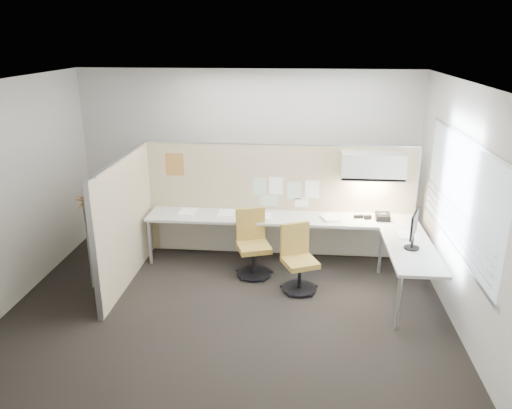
# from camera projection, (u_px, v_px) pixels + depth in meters

# --- Properties ---
(floor) EXTENTS (5.50, 4.50, 0.01)m
(floor) POSITION_uv_depth(u_px,v_px,m) (230.00, 302.00, 6.51)
(floor) COLOR black
(floor) RESTS_ON ground
(ceiling) EXTENTS (5.50, 4.50, 0.01)m
(ceiling) POSITION_uv_depth(u_px,v_px,m) (226.00, 81.00, 5.60)
(ceiling) COLOR white
(ceiling) RESTS_ON wall_back
(wall_back) EXTENTS (5.50, 0.02, 2.80)m
(wall_back) POSITION_uv_depth(u_px,v_px,m) (248.00, 157.00, 8.17)
(wall_back) COLOR beige
(wall_back) RESTS_ON ground
(wall_front) EXTENTS (5.50, 0.02, 2.80)m
(wall_front) POSITION_uv_depth(u_px,v_px,m) (187.00, 289.00, 3.94)
(wall_front) COLOR beige
(wall_front) RESTS_ON ground
(wall_left) EXTENTS (0.02, 4.50, 2.80)m
(wall_left) POSITION_uv_depth(u_px,v_px,m) (12.00, 193.00, 6.29)
(wall_left) COLOR beige
(wall_left) RESTS_ON ground
(wall_right) EXTENTS (0.02, 4.50, 2.80)m
(wall_right) POSITION_uv_depth(u_px,v_px,m) (461.00, 207.00, 5.82)
(wall_right) COLOR beige
(wall_right) RESTS_ON ground
(window_pane) EXTENTS (0.01, 2.80, 1.30)m
(window_pane) POSITION_uv_depth(u_px,v_px,m) (461.00, 194.00, 5.77)
(window_pane) COLOR #98A5B0
(window_pane) RESTS_ON wall_right
(partition_back) EXTENTS (4.10, 0.06, 1.75)m
(partition_back) POSITION_uv_depth(u_px,v_px,m) (279.00, 200.00, 7.68)
(partition_back) COLOR tan
(partition_back) RESTS_ON floor
(partition_left) EXTENTS (0.06, 2.20, 1.75)m
(partition_left) POSITION_uv_depth(u_px,v_px,m) (126.00, 221.00, 6.83)
(partition_left) COLOR tan
(partition_left) RESTS_ON floor
(desk) EXTENTS (4.00, 2.07, 0.73)m
(desk) POSITION_uv_depth(u_px,v_px,m) (303.00, 229.00, 7.29)
(desk) COLOR beige
(desk) RESTS_ON floor
(overhead_bin) EXTENTS (0.90, 0.36, 0.38)m
(overhead_bin) POSITION_uv_depth(u_px,v_px,m) (373.00, 166.00, 7.16)
(overhead_bin) COLOR beige
(overhead_bin) RESTS_ON partition_back
(task_light_strip) EXTENTS (0.60, 0.06, 0.02)m
(task_light_strip) POSITION_uv_depth(u_px,v_px,m) (372.00, 180.00, 7.23)
(task_light_strip) COLOR #FFEABF
(task_light_strip) RESTS_ON overhead_bin
(pinned_papers) EXTENTS (1.01, 0.00, 0.47)m
(pinned_papers) POSITION_uv_depth(u_px,v_px,m) (284.00, 191.00, 7.59)
(pinned_papers) COLOR #8CBF8C
(pinned_papers) RESTS_ON partition_back
(poster) EXTENTS (0.28, 0.00, 0.35)m
(poster) POSITION_uv_depth(u_px,v_px,m) (175.00, 164.00, 7.61)
(poster) COLOR orange
(poster) RESTS_ON partition_back
(chair_left) EXTENTS (0.56, 0.57, 0.94)m
(chair_left) POSITION_uv_depth(u_px,v_px,m) (253.00, 245.00, 7.14)
(chair_left) COLOR black
(chair_left) RESTS_ON floor
(chair_right) EXTENTS (0.55, 0.56, 0.90)m
(chair_right) POSITION_uv_depth(u_px,v_px,m) (298.00, 260.00, 6.71)
(chair_right) COLOR black
(chair_right) RESTS_ON floor
(monitor) EXTENTS (0.19, 0.44, 0.48)m
(monitor) POSITION_uv_depth(u_px,v_px,m) (414.00, 228.00, 6.22)
(monitor) COLOR black
(monitor) RESTS_ON desk
(phone) EXTENTS (0.21, 0.20, 0.12)m
(phone) POSITION_uv_depth(u_px,v_px,m) (382.00, 217.00, 7.27)
(phone) COLOR black
(phone) RESTS_ON desk
(stapler) EXTENTS (0.14, 0.06, 0.05)m
(stapler) POSITION_uv_depth(u_px,v_px,m) (359.00, 217.00, 7.35)
(stapler) COLOR black
(stapler) RESTS_ON desk
(tape_dispenser) EXTENTS (0.11, 0.08, 0.06)m
(tape_dispenser) POSITION_uv_depth(u_px,v_px,m) (368.00, 217.00, 7.31)
(tape_dispenser) COLOR black
(tape_dispenser) RESTS_ON desk
(coat_hook) EXTENTS (0.18, 0.46, 1.37)m
(coat_hook) POSITION_uv_depth(u_px,v_px,m) (86.00, 207.00, 5.74)
(coat_hook) COLOR silver
(coat_hook) RESTS_ON partition_left
(paper_stack_0) EXTENTS (0.23, 0.30, 0.03)m
(paper_stack_0) POSITION_uv_depth(u_px,v_px,m) (188.00, 212.00, 7.57)
(paper_stack_0) COLOR white
(paper_stack_0) RESTS_ON desk
(paper_stack_1) EXTENTS (0.23, 0.30, 0.02)m
(paper_stack_1) POSITION_uv_depth(u_px,v_px,m) (226.00, 213.00, 7.55)
(paper_stack_1) COLOR white
(paper_stack_1) RESTS_ON desk
(paper_stack_2) EXTENTS (0.28, 0.34, 0.03)m
(paper_stack_2) POSITION_uv_depth(u_px,v_px,m) (264.00, 217.00, 7.36)
(paper_stack_2) COLOR white
(paper_stack_2) RESTS_ON desk
(paper_stack_3) EXTENTS (0.31, 0.35, 0.03)m
(paper_stack_3) POSITION_uv_depth(u_px,v_px,m) (330.00, 218.00, 7.33)
(paper_stack_3) COLOR white
(paper_stack_3) RESTS_ON desk
(paper_stack_4) EXTENTS (0.26, 0.32, 0.02)m
(paper_stack_4) POSITION_uv_depth(u_px,v_px,m) (406.00, 235.00, 6.72)
(paper_stack_4) COLOR white
(paper_stack_4) RESTS_ON desk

